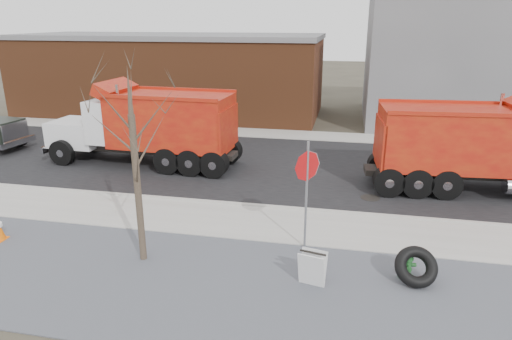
% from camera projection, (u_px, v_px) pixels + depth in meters
% --- Properties ---
extents(ground, '(120.00, 120.00, 0.00)m').
position_uv_depth(ground, '(275.00, 229.00, 14.24)').
color(ground, '#383328').
rests_on(ground, ground).
extents(gravel_verge, '(60.00, 5.00, 0.03)m').
position_uv_depth(gravel_verge, '(251.00, 290.00, 10.98)').
color(gravel_verge, slate).
rests_on(gravel_verge, ground).
extents(sidewalk, '(60.00, 2.50, 0.06)m').
position_uv_depth(sidewalk, '(276.00, 224.00, 14.46)').
color(sidewalk, '#9E9B93').
rests_on(sidewalk, ground).
extents(curb, '(60.00, 0.15, 0.11)m').
position_uv_depth(curb, '(282.00, 208.00, 15.66)').
color(curb, '#9E9B93').
rests_on(curb, ground).
extents(road, '(60.00, 9.40, 0.02)m').
position_uv_depth(road, '(298.00, 167.00, 20.09)').
color(road, black).
rests_on(road, ground).
extents(far_sidewalk, '(60.00, 2.00, 0.06)m').
position_uv_depth(far_sidewalk, '(310.00, 136.00, 25.38)').
color(far_sidewalk, '#9E9B93').
rests_on(far_sidewalk, ground).
extents(building_grey, '(12.00, 10.00, 8.00)m').
position_uv_depth(building_grey, '(468.00, 57.00, 27.98)').
color(building_grey, slate).
rests_on(building_grey, ground).
extents(building_brick, '(20.20, 8.20, 5.30)m').
position_uv_depth(building_brick, '(171.00, 74.00, 31.10)').
color(building_brick, brown).
rests_on(building_brick, ground).
extents(bare_tree, '(3.20, 3.20, 5.20)m').
position_uv_depth(bare_tree, '(134.00, 143.00, 11.39)').
color(bare_tree, '#382D23').
rests_on(bare_tree, ground).
extents(fire_hydrant, '(0.43, 0.42, 0.77)m').
position_uv_depth(fire_hydrant, '(407.00, 266.00, 11.42)').
color(fire_hydrant, '#275E24').
rests_on(fire_hydrant, ground).
extents(truck_tire, '(1.18, 1.08, 0.96)m').
position_uv_depth(truck_tire, '(416.00, 267.00, 11.17)').
color(truck_tire, black).
rests_on(truck_tire, ground).
extents(stop_sign, '(0.61, 0.64, 3.16)m').
position_uv_depth(stop_sign, '(307.00, 178.00, 12.35)').
color(stop_sign, gray).
rests_on(stop_sign, ground).
extents(sandwich_board, '(0.72, 0.54, 0.90)m').
position_uv_depth(sandwich_board, '(312.00, 268.00, 11.06)').
color(sandwich_board, silver).
rests_on(sandwich_board, ground).
extents(dump_truck_red_a, '(8.90, 3.05, 3.57)m').
position_uv_depth(dump_truck_red_a, '(481.00, 145.00, 16.81)').
color(dump_truck_red_a, black).
rests_on(dump_truck_red_a, ground).
extents(dump_truck_red_b, '(8.69, 2.87, 3.64)m').
position_uv_depth(dump_truck_red_b, '(148.00, 124.00, 19.93)').
color(dump_truck_red_b, black).
rests_on(dump_truck_red_b, ground).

